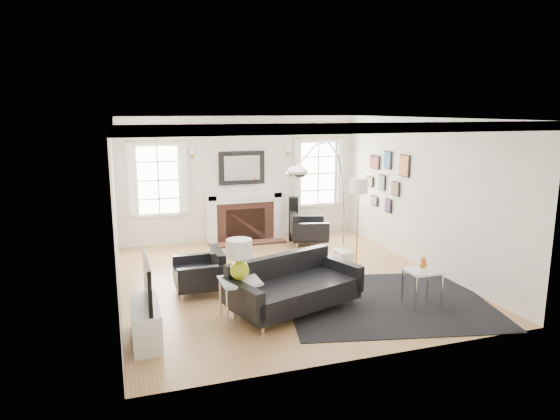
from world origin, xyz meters
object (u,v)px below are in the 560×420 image
object	(u,v)px
fireplace	(244,217)
gourd_lamp	(239,257)
arc_floor_lamp	(323,202)
armchair_left	(202,273)
armchair_right	(306,230)
sofa	(292,287)
coffee_table	(264,271)

from	to	relation	value
fireplace	gourd_lamp	world-z (taller)	gourd_lamp
gourd_lamp	arc_floor_lamp	bearing A→B (deg)	38.42
arc_floor_lamp	fireplace	bearing A→B (deg)	105.21
arc_floor_lamp	armchair_left	bearing A→B (deg)	-174.34
armchair_right	gourd_lamp	world-z (taller)	gourd_lamp
armchair_left	armchair_right	world-z (taller)	armchair_right
armchair_left	gourd_lamp	size ratio (longest dim) A/B	1.47
gourd_lamp	fireplace	bearing A→B (deg)	74.93
fireplace	arc_floor_lamp	distance (m)	2.95
sofa	arc_floor_lamp	distance (m)	2.00
armchair_left	coffee_table	size ratio (longest dim) A/B	0.97
coffee_table	gourd_lamp	xyz separation A→B (m)	(-0.64, -0.97, 0.58)
gourd_lamp	armchair_right	bearing A→B (deg)	55.98
armchair_right	coffee_table	bearing A→B (deg)	-124.19
armchair_right	armchair_left	bearing A→B (deg)	-140.35
fireplace	arc_floor_lamp	bearing A→B (deg)	-74.79
armchair_left	fireplace	bearing A→B (deg)	63.59
armchair_right	sofa	bearing A→B (deg)	-114.52
sofa	armchair_left	bearing A→B (deg)	134.93
armchair_right	fireplace	bearing A→B (deg)	149.77
armchair_right	coffee_table	xyz separation A→B (m)	(-1.73, -2.54, 0.03)
fireplace	coffee_table	world-z (taller)	fireplace
gourd_lamp	arc_floor_lamp	world-z (taller)	arc_floor_lamp
coffee_table	gourd_lamp	distance (m)	1.30
sofa	arc_floor_lamp	xyz separation A→B (m)	(1.06, 1.38, 0.99)
armchair_left	gourd_lamp	bearing A→B (deg)	-75.51
coffee_table	arc_floor_lamp	distance (m)	1.67
coffee_table	arc_floor_lamp	world-z (taller)	arc_floor_lamp
sofa	coffee_table	size ratio (longest dim) A/B	2.44
fireplace	arc_floor_lamp	xyz separation A→B (m)	(0.74, -2.74, 0.80)
sofa	armchair_right	distance (m)	3.73
coffee_table	gourd_lamp	bearing A→B (deg)	-123.59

